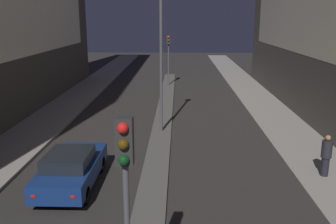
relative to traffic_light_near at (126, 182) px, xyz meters
name	(u,v)px	position (x,y,z in m)	size (l,w,h in m)	color
median_strip	(163,119)	(0.00, 17.10, -3.49)	(1.14, 37.83, 0.12)	#56544F
traffic_light_near	(126,182)	(0.00, 0.00, 0.00)	(0.32, 0.42, 4.68)	#4C4C51
traffic_light_mid	(168,49)	(0.00, 29.10, 0.00)	(0.32, 0.42, 4.68)	#4C4C51
street_lamp	(161,31)	(0.00, 14.21, 2.22)	(0.51, 0.51, 8.42)	#4C4C51
car_left_lane	(71,168)	(-3.21, 7.14, -2.78)	(1.92, 4.63, 1.52)	navy
pedestrian_on_right_sidewalk	(326,155)	(7.03, 8.13, -2.49)	(0.42, 0.42, 1.75)	black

